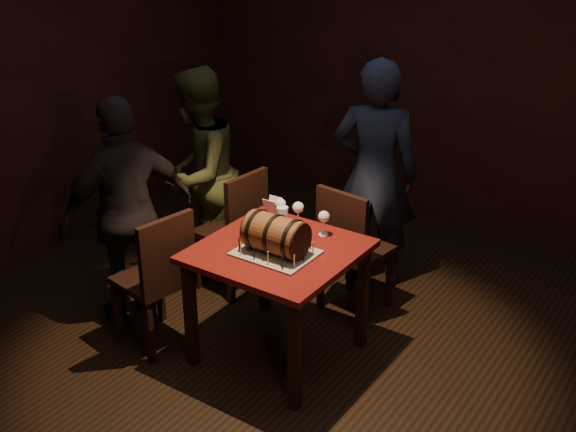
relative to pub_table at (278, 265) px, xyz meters
The scene contains 16 objects.
room_shell 0.76m from the pub_table, ahead, with size 5.04×5.04×2.80m.
pub_table is the anchor object (origin of this frame).
cake_board 0.14m from the pub_table, 64.09° to the right, with size 0.45×0.35×0.01m, color gray.
barrel_cake 0.25m from the pub_table, 64.38° to the right, with size 0.41×0.24×0.24m.
birthday_candles 0.18m from the pub_table, 64.09° to the right, with size 0.40×0.30×0.09m.
wine_glass_left 0.44m from the pub_table, 122.51° to the left, with size 0.07×0.07×0.16m.
wine_glass_mid 0.41m from the pub_table, 103.10° to the left, with size 0.07×0.07×0.16m.
wine_glass_right 0.40m from the pub_table, 67.12° to the left, with size 0.07×0.07×0.16m.
pint_of_ale 0.32m from the pub_table, 118.63° to the left, with size 0.07×0.07×0.15m.
menu_card 0.48m from the pub_table, 129.43° to the left, with size 0.10×0.05×0.13m, color white, non-canonical shape.
chair_back 0.70m from the pub_table, 81.02° to the left, with size 0.45×0.45×0.93m.
chair_left_rear 0.87m from the pub_table, 144.81° to the left, with size 0.43×0.43×0.93m.
chair_left_front 0.75m from the pub_table, 153.14° to the right, with size 0.46×0.46×0.93m.
person_back 1.19m from the pub_table, 89.25° to the left, with size 0.61×0.40×1.68m, color #181F31.
person_left_rear 1.27m from the pub_table, 152.58° to the left, with size 0.77×0.60×1.58m, color #373A1D.
person_left_front 1.09m from the pub_table, behind, with size 0.91×0.38×1.56m, color black.
Camera 1 is at (2.12, -3.12, 2.69)m, focal length 45.00 mm.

